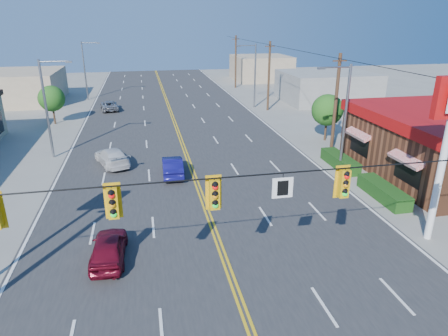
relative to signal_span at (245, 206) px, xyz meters
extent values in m
plane|color=gray|center=(0.12, 0.00, -4.89)|extent=(160.00, 160.00, 0.00)
cube|color=#2D2D30|center=(0.12, 20.00, -4.86)|extent=(20.00, 120.00, 0.06)
cylinder|color=black|center=(0.12, 0.00, 1.11)|extent=(24.00, 0.05, 0.05)
cube|color=white|center=(1.32, 0.00, 0.56)|extent=(0.75, 0.04, 0.75)
cube|color=#D89E0C|center=(-4.38, 0.00, 0.54)|extent=(0.55, 0.34, 1.25)
cube|color=#D89E0C|center=(-1.08, 0.00, 0.54)|extent=(0.55, 0.34, 1.25)
cube|color=#D89E0C|center=(3.62, 0.00, 0.54)|extent=(0.55, 0.34, 1.25)
cube|color=#194214|center=(11.62, 12.00, -4.44)|extent=(1.20, 9.00, 0.90)
cylinder|color=white|center=(11.12, 4.00, -1.39)|extent=(0.36, 0.36, 7.00)
cylinder|color=gray|center=(11.12, 14.00, -0.89)|extent=(0.20, 0.20, 8.00)
cylinder|color=gray|center=(10.02, 14.00, 2.91)|extent=(2.20, 0.12, 0.12)
cube|color=gray|center=(8.92, 14.00, 2.86)|extent=(0.50, 0.25, 0.15)
cylinder|color=gray|center=(11.12, 38.00, -0.89)|extent=(0.20, 0.20, 8.00)
cylinder|color=gray|center=(10.02, 38.00, 2.91)|extent=(2.20, 0.12, 0.12)
cube|color=gray|center=(8.92, 38.00, 2.86)|extent=(0.50, 0.25, 0.15)
cylinder|color=gray|center=(-10.88, 22.00, -0.89)|extent=(0.20, 0.20, 8.00)
cylinder|color=gray|center=(-9.78, 22.00, 2.91)|extent=(2.20, 0.12, 0.12)
cube|color=gray|center=(-8.68, 22.00, 2.86)|extent=(0.50, 0.25, 0.15)
cylinder|color=gray|center=(-10.88, 48.00, -0.89)|extent=(0.20, 0.20, 8.00)
cylinder|color=gray|center=(-9.78, 48.00, 2.91)|extent=(2.20, 0.12, 0.12)
cube|color=gray|center=(-8.68, 48.00, 2.86)|extent=(0.50, 0.25, 0.15)
cylinder|color=#47301E|center=(12.32, 18.00, -0.69)|extent=(0.28, 0.28, 8.40)
cylinder|color=#47301E|center=(12.32, 36.00, -0.69)|extent=(0.28, 0.28, 8.40)
cylinder|color=#47301E|center=(12.32, 54.00, -0.69)|extent=(0.28, 0.28, 8.40)
cylinder|color=#47301E|center=(13.62, 22.00, -3.84)|extent=(0.20, 0.20, 2.10)
sphere|color=#235B19|center=(13.62, 22.00, -1.95)|extent=(2.94, 2.94, 2.94)
cylinder|color=#47301E|center=(-12.88, 34.00, -3.89)|extent=(0.20, 0.20, 2.00)
sphere|color=#235B19|center=(-12.88, 34.00, -2.09)|extent=(2.80, 2.80, 2.80)
cube|color=gray|center=(22.12, 40.00, -2.89)|extent=(12.00, 10.00, 4.00)
cube|color=tan|center=(-19.88, 48.00, -2.79)|extent=(11.00, 12.00, 4.20)
cube|color=tan|center=(19.12, 62.00, -2.69)|extent=(10.00, 10.00, 4.40)
imported|color=maroon|center=(-5.30, 5.19, -4.22)|extent=(1.74, 3.97, 1.33)
imported|color=navy|center=(-1.40, 15.73, -4.20)|extent=(1.56, 4.19, 1.37)
imported|color=silver|center=(-5.89, 18.90, -4.21)|extent=(3.30, 4.99, 1.34)
imported|color=#9B9B9F|center=(-7.36, 39.69, -4.28)|extent=(2.61, 4.62, 1.22)
camera|label=1|loc=(-3.22, -12.01, 6.06)|focal=32.00mm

